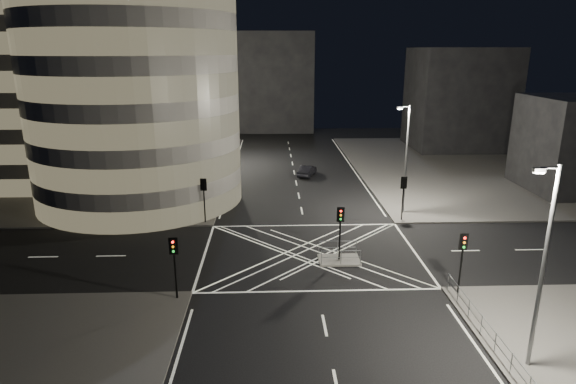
{
  "coord_description": "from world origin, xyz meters",
  "views": [
    {
      "loc": [
        -2.92,
        -33.65,
        14.87
      ],
      "look_at": [
        -1.46,
        6.3,
        3.0
      ],
      "focal_mm": 30.0,
      "sensor_mm": 36.0,
      "label": 1
    }
  ],
  "objects_px": {
    "central_island": "(339,260)",
    "traffic_signal_fl": "(204,192)",
    "street_lamp_left_near": "(203,151)",
    "street_lamp_right_near": "(543,263)",
    "sedan": "(307,171)",
    "traffic_signal_nr": "(462,252)",
    "street_lamp_right_far": "(406,156)",
    "traffic_signal_nl": "(174,256)",
    "street_lamp_left_far": "(221,123)",
    "traffic_signal_fr": "(403,190)",
    "traffic_signal_island": "(340,224)"
  },
  "relations": [
    {
      "from": "traffic_signal_fr",
      "to": "street_lamp_right_near",
      "type": "distance_m",
      "value": 20.97
    },
    {
      "from": "central_island",
      "to": "street_lamp_right_far",
      "type": "distance_m",
      "value": 13.98
    },
    {
      "from": "traffic_signal_nr",
      "to": "street_lamp_right_far",
      "type": "distance_m",
      "value": 16.03
    },
    {
      "from": "central_island",
      "to": "street_lamp_right_near",
      "type": "xyz_separation_m",
      "value": [
        7.44,
        -12.5,
        5.47
      ]
    },
    {
      "from": "sedan",
      "to": "traffic_signal_fr",
      "type": "bearing_deg",
      "value": 134.09
    },
    {
      "from": "traffic_signal_fl",
      "to": "street_lamp_right_near",
      "type": "relative_size",
      "value": 0.4
    },
    {
      "from": "sedan",
      "to": "central_island",
      "type": "bearing_deg",
      "value": 111.29
    },
    {
      "from": "street_lamp_right_far",
      "to": "sedan",
      "type": "bearing_deg",
      "value": 119.16
    },
    {
      "from": "street_lamp_right_far",
      "to": "central_island",
      "type": "bearing_deg",
      "value": -125.3
    },
    {
      "from": "street_lamp_left_near",
      "to": "street_lamp_right_far",
      "type": "xyz_separation_m",
      "value": [
        18.87,
        -3.0,
        0.0
      ]
    },
    {
      "from": "traffic_signal_island",
      "to": "sedan",
      "type": "bearing_deg",
      "value": 91.16
    },
    {
      "from": "traffic_signal_island",
      "to": "street_lamp_right_near",
      "type": "xyz_separation_m",
      "value": [
        7.44,
        -12.5,
        2.63
      ]
    },
    {
      "from": "street_lamp_right_far",
      "to": "traffic_signal_fl",
      "type": "bearing_deg",
      "value": -173.12
    },
    {
      "from": "central_island",
      "to": "sedan",
      "type": "relative_size",
      "value": 0.75
    },
    {
      "from": "traffic_signal_nr",
      "to": "street_lamp_right_near",
      "type": "relative_size",
      "value": 0.4
    },
    {
      "from": "traffic_signal_fl",
      "to": "central_island",
      "type": "bearing_deg",
      "value": -37.54
    },
    {
      "from": "traffic_signal_nl",
      "to": "traffic_signal_nr",
      "type": "bearing_deg",
      "value": 0.0
    },
    {
      "from": "traffic_signal_island",
      "to": "street_lamp_left_near",
      "type": "xyz_separation_m",
      "value": [
        -11.44,
        13.5,
        2.63
      ]
    },
    {
      "from": "street_lamp_left_near",
      "to": "street_lamp_right_near",
      "type": "distance_m",
      "value": 32.13
    },
    {
      "from": "traffic_signal_nr",
      "to": "street_lamp_right_near",
      "type": "distance_m",
      "value": 7.69
    },
    {
      "from": "traffic_signal_nr",
      "to": "street_lamp_right_near",
      "type": "height_order",
      "value": "street_lamp_right_near"
    },
    {
      "from": "traffic_signal_nl",
      "to": "street_lamp_left_far",
      "type": "height_order",
      "value": "street_lamp_left_far"
    },
    {
      "from": "traffic_signal_fl",
      "to": "street_lamp_right_far",
      "type": "distance_m",
      "value": 18.55
    },
    {
      "from": "traffic_signal_nl",
      "to": "street_lamp_left_near",
      "type": "height_order",
      "value": "street_lamp_left_near"
    },
    {
      "from": "traffic_signal_nl",
      "to": "street_lamp_left_near",
      "type": "relative_size",
      "value": 0.4
    },
    {
      "from": "traffic_signal_fl",
      "to": "sedan",
      "type": "distance_m",
      "value": 19.52
    },
    {
      "from": "sedan",
      "to": "traffic_signal_nr",
      "type": "bearing_deg",
      "value": 123.79
    },
    {
      "from": "traffic_signal_fl",
      "to": "traffic_signal_fr",
      "type": "bearing_deg",
      "value": 0.0
    },
    {
      "from": "street_lamp_right_far",
      "to": "traffic_signal_nl",
      "type": "bearing_deg",
      "value": -139.09
    },
    {
      "from": "street_lamp_left_near",
      "to": "sedan",
      "type": "bearing_deg",
      "value": 45.74
    },
    {
      "from": "street_lamp_left_near",
      "to": "central_island",
      "type": "bearing_deg",
      "value": -49.73
    },
    {
      "from": "traffic_signal_island",
      "to": "street_lamp_left_far",
      "type": "relative_size",
      "value": 0.4
    },
    {
      "from": "street_lamp_left_near",
      "to": "sedan",
      "type": "xyz_separation_m",
      "value": [
        10.94,
        11.22,
        -4.88
      ]
    },
    {
      "from": "central_island",
      "to": "street_lamp_right_near",
      "type": "height_order",
      "value": "street_lamp_right_near"
    },
    {
      "from": "sedan",
      "to": "traffic_signal_island",
      "type": "bearing_deg",
      "value": 111.29
    },
    {
      "from": "traffic_signal_island",
      "to": "street_lamp_left_far",
      "type": "height_order",
      "value": "street_lamp_left_far"
    },
    {
      "from": "street_lamp_left_far",
      "to": "street_lamp_right_near",
      "type": "bearing_deg",
      "value": -66.79
    },
    {
      "from": "central_island",
      "to": "traffic_signal_fl",
      "type": "bearing_deg",
      "value": 142.46
    },
    {
      "from": "central_island",
      "to": "street_lamp_left_far",
      "type": "height_order",
      "value": "street_lamp_left_far"
    },
    {
      "from": "traffic_signal_nr",
      "to": "street_lamp_left_far",
      "type": "height_order",
      "value": "street_lamp_left_far"
    },
    {
      "from": "traffic_signal_nr",
      "to": "street_lamp_right_far",
      "type": "relative_size",
      "value": 0.4
    },
    {
      "from": "street_lamp_right_near",
      "to": "sedan",
      "type": "height_order",
      "value": "street_lamp_right_near"
    },
    {
      "from": "street_lamp_right_far",
      "to": "sedan",
      "type": "height_order",
      "value": "street_lamp_right_far"
    },
    {
      "from": "traffic_signal_fl",
      "to": "traffic_signal_nr",
      "type": "bearing_deg",
      "value": -37.69
    },
    {
      "from": "traffic_signal_fr",
      "to": "street_lamp_right_near",
      "type": "height_order",
      "value": "street_lamp_right_near"
    },
    {
      "from": "traffic_signal_nl",
      "to": "sedan",
      "type": "distance_m",
      "value": 31.82
    },
    {
      "from": "central_island",
      "to": "traffic_signal_nr",
      "type": "xyz_separation_m",
      "value": [
        6.8,
        -5.3,
        2.84
      ]
    },
    {
      "from": "traffic_signal_nr",
      "to": "sedan",
      "type": "bearing_deg",
      "value": 103.67
    },
    {
      "from": "traffic_signal_fl",
      "to": "street_lamp_left_far",
      "type": "distance_m",
      "value": 23.36
    },
    {
      "from": "traffic_signal_nl",
      "to": "traffic_signal_nr",
      "type": "height_order",
      "value": "same"
    }
  ]
}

